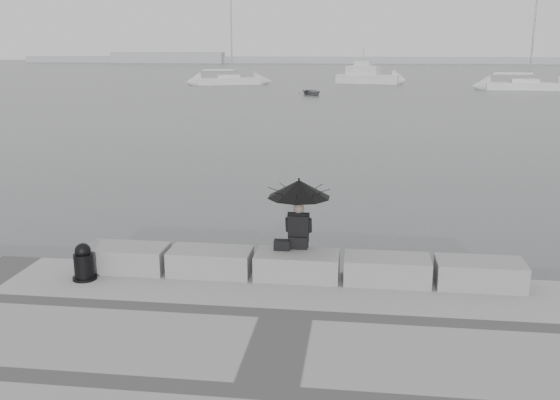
# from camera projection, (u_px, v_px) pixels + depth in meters

# --- Properties ---
(ground) EXTENTS (360.00, 360.00, 0.00)m
(ground) POSITION_uv_depth(u_px,v_px,m) (299.00, 293.00, 12.57)
(ground) COLOR #46494B
(ground) RESTS_ON ground
(stone_block_far_left) EXTENTS (1.60, 0.80, 0.50)m
(stone_block_far_left) POSITION_uv_depth(u_px,v_px,m) (127.00, 258.00, 12.38)
(stone_block_far_left) COLOR gray
(stone_block_far_left) RESTS_ON promenade
(stone_block_left) EXTENTS (1.60, 0.80, 0.50)m
(stone_block_left) POSITION_uv_depth(u_px,v_px,m) (211.00, 262.00, 12.16)
(stone_block_left) COLOR gray
(stone_block_left) RESTS_ON promenade
(stone_block_centre) EXTENTS (1.60, 0.80, 0.50)m
(stone_block_centre) POSITION_uv_depth(u_px,v_px,m) (297.00, 266.00, 11.95)
(stone_block_centre) COLOR gray
(stone_block_centre) RESTS_ON promenade
(stone_block_right) EXTENTS (1.60, 0.80, 0.50)m
(stone_block_right) POSITION_uv_depth(u_px,v_px,m) (387.00, 270.00, 11.74)
(stone_block_right) COLOR gray
(stone_block_right) RESTS_ON promenade
(stone_block_far_right) EXTENTS (1.60, 0.80, 0.50)m
(stone_block_far_right) POSITION_uv_depth(u_px,v_px,m) (480.00, 274.00, 11.53)
(stone_block_far_right) COLOR gray
(stone_block_far_right) RESTS_ON promenade
(seated_person) EXTENTS (1.24, 1.24, 1.39)m
(seated_person) POSITION_uv_depth(u_px,v_px,m) (299.00, 197.00, 12.01)
(seated_person) COLOR black
(seated_person) RESTS_ON stone_block_centre
(bag) EXTENTS (0.31, 0.18, 0.20)m
(bag) POSITION_uv_depth(u_px,v_px,m) (282.00, 245.00, 12.07)
(bag) COLOR black
(bag) RESTS_ON stone_block_centre
(mooring_bollard) EXTENTS (0.46, 0.46, 0.73)m
(mooring_bollard) POSITION_uv_depth(u_px,v_px,m) (84.00, 264.00, 11.85)
(mooring_bollard) COLOR black
(mooring_bollard) RESTS_ON promenade
(distant_landmass) EXTENTS (180.00, 8.00, 2.80)m
(distant_landmass) POSITION_uv_depth(u_px,v_px,m) (327.00, 60.00, 162.00)
(distant_landmass) COLOR #979A9D
(distant_landmass) RESTS_ON ground
(sailboat_left) EXTENTS (8.09, 4.97, 12.90)m
(sailboat_left) POSITION_uv_depth(u_px,v_px,m) (228.00, 80.00, 77.23)
(sailboat_left) COLOR silver
(sailboat_left) RESTS_ON ground
(sailboat_right) EXTENTS (8.25, 2.47, 12.90)m
(sailboat_right) POSITION_uv_depth(u_px,v_px,m) (524.00, 85.00, 68.17)
(sailboat_right) COLOR silver
(sailboat_right) RESTS_ON ground
(motor_cruiser) EXTENTS (8.40, 4.80, 4.50)m
(motor_cruiser) POSITION_uv_depth(u_px,v_px,m) (369.00, 76.00, 79.06)
(motor_cruiser) COLOR silver
(motor_cruiser) RESTS_ON ground
(dinghy) EXTENTS (3.40, 2.69, 0.53)m
(dinghy) POSITION_uv_depth(u_px,v_px,m) (312.00, 92.00, 61.65)
(dinghy) COLOR gray
(dinghy) RESTS_ON ground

